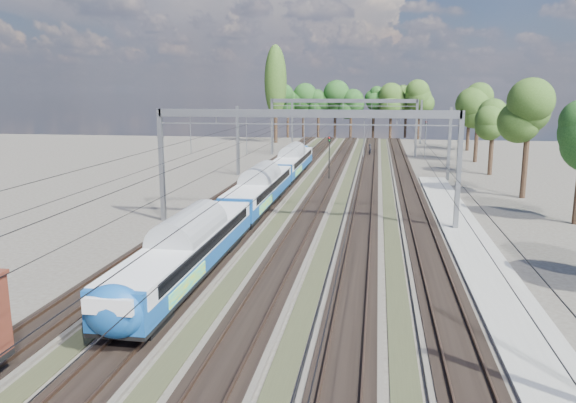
# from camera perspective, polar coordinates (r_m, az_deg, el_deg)

# --- Properties ---
(track_bed) EXTENTS (21.00, 130.00, 0.34)m
(track_bed) POSITION_cam_1_polar(r_m,az_deg,el_deg) (58.60, 3.51, 1.09)
(track_bed) COLOR #47423A
(track_bed) RESTS_ON ground
(platform) EXTENTS (3.00, 70.00, 0.30)m
(platform) POSITION_cam_1_polar(r_m,az_deg,el_deg) (34.64, 19.57, -6.73)
(platform) COLOR gray
(platform) RESTS_ON ground
(catenary) EXTENTS (25.65, 130.00, 9.00)m
(catenary) POSITION_cam_1_polar(r_m,az_deg,el_deg) (65.43, 4.53, 7.71)
(catenary) COLOR slate
(catenary) RESTS_ON ground
(tree_belt) EXTENTS (40.03, 97.85, 11.09)m
(tree_belt) POSITION_cam_1_polar(r_m,az_deg,el_deg) (103.68, 10.29, 9.66)
(tree_belt) COLOR black
(tree_belt) RESTS_ON ground
(poplar) EXTENTS (4.40, 4.40, 19.04)m
(poplar) POSITION_cam_1_polar(r_m,az_deg,el_deg) (112.21, -1.27, 12.05)
(poplar) COLOR black
(poplar) RESTS_ON ground
(emu_train) EXTENTS (2.69, 57.05, 3.94)m
(emu_train) POSITION_cam_1_polar(r_m,az_deg,el_deg) (48.80, -2.91, 1.67)
(emu_train) COLOR black
(emu_train) RESTS_ON ground
(worker) EXTENTS (0.55, 0.77, 2.01)m
(worker) POSITION_cam_1_polar(r_m,az_deg,el_deg) (90.36, 8.34, 5.19)
(worker) COLOR black
(worker) RESTS_ON ground
(signal_near) EXTENTS (0.36, 0.34, 5.12)m
(signal_near) POSITION_cam_1_polar(r_m,az_deg,el_deg) (65.76, 4.22, 4.97)
(signal_near) COLOR black
(signal_near) RESTS_ON ground
(signal_far) EXTENTS (0.35, 0.32, 5.60)m
(signal_far) POSITION_cam_1_polar(r_m,az_deg,el_deg) (91.85, 13.81, 6.67)
(signal_far) COLOR black
(signal_far) RESTS_ON ground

